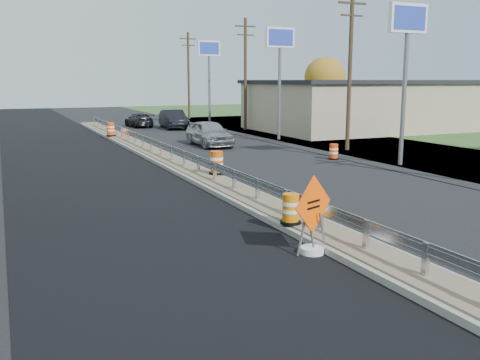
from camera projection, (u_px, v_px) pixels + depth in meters
name	position (u px, v px, depth m)	size (l,w,h in m)	color
ground	(234.00, 194.00, 20.21)	(140.00, 140.00, 0.00)	black
milled_overlay	(78.00, 164.00, 27.40)	(7.20, 120.00, 0.01)	black
median	(172.00, 162.00, 27.36)	(1.60, 55.00, 0.23)	gray
guardrail	(166.00, 148.00, 28.14)	(0.10, 46.15, 0.72)	silver
retail_building_near	(364.00, 105.00, 46.19)	(18.50, 12.50, 4.27)	tan
pylon_sign_south	(407.00, 34.00, 25.93)	(2.20, 0.30, 7.90)	slate
pylon_sign_mid	(280.00, 48.00, 37.59)	(2.20, 0.30, 7.90)	slate
pylon_sign_north	(209.00, 56.00, 50.15)	(2.20, 0.30, 7.90)	slate
utility_pole_smid	(350.00, 69.00, 32.00)	(1.90, 0.26, 9.40)	#473523
utility_pole_nmid	(245.00, 72.00, 45.45)	(1.90, 0.26, 9.40)	#473523
utility_pole_north	(189.00, 74.00, 58.90)	(1.90, 0.26, 9.40)	#473523
tree_far_yellow	(325.00, 78.00, 60.32)	(4.62, 4.62, 6.86)	#473523
caution_sign	(312.00, 234.00, 13.18)	(1.34, 0.60, 1.98)	white
barrel_median_near	(291.00, 209.00, 15.14)	(0.59, 0.59, 0.86)	black
barrel_median_mid	(217.00, 163.00, 23.14)	(0.69, 0.69, 1.01)	black
barrel_median_far	(111.00, 130.00, 38.99)	(0.67, 0.67, 0.98)	black
barrel_shoulder_near	(334.00, 152.00, 29.07)	(0.58, 0.58, 0.84)	black
barrel_shoulder_mid	(209.00, 130.00, 41.79)	(0.55, 0.55, 0.81)	black
barrel_shoulder_far	(177.00, 122.00, 50.88)	(0.54, 0.54, 0.79)	black
car_silver	(209.00, 133.00, 34.97)	(1.97, 4.91, 1.67)	#A7A7AB
car_dark_mid	(173.00, 119.00, 47.63)	(1.76, 5.04, 1.66)	black
car_dark_far	(139.00, 120.00, 49.30)	(1.78, 4.37, 1.27)	black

